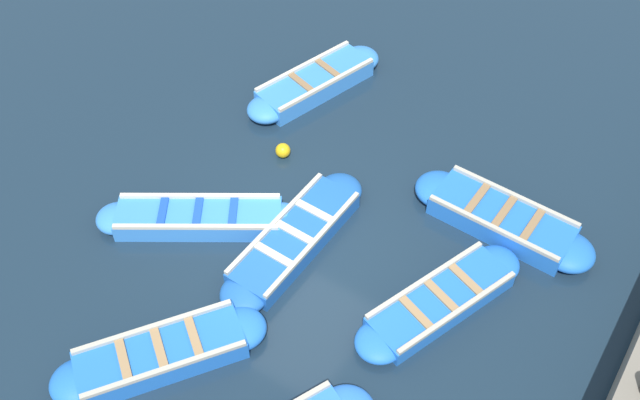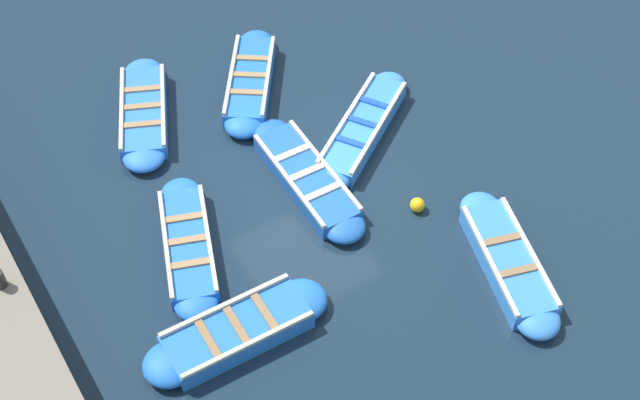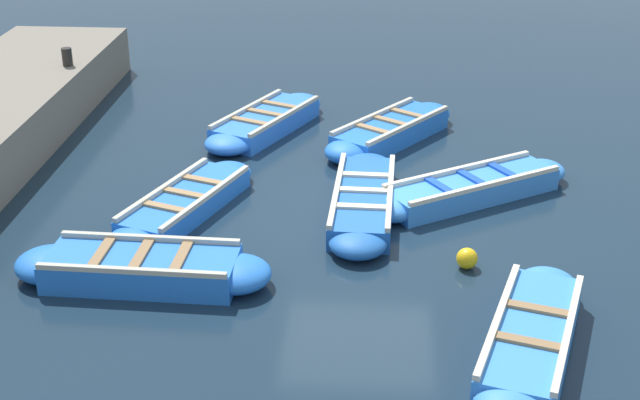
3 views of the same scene
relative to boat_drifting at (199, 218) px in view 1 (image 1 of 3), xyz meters
name	(u,v)px [view 1 (image 1 of 3)]	position (x,y,z in m)	size (l,w,h in m)	color
ground_plane	(295,248)	(-1.72, -0.50, -0.18)	(120.00, 120.00, 0.00)	#162838
boat_drifting	(199,218)	(0.00, 0.00, 0.00)	(3.49, 2.63, 0.41)	#3884E0
boat_broadside	(502,219)	(-4.53, -2.93, 0.02)	(3.46, 1.05, 0.45)	blue
boat_mid_row	(161,355)	(-1.27, 2.46, 0.01)	(2.62, 3.23, 0.44)	blue
boat_end_of_row	(440,301)	(-4.41, -0.80, -0.02)	(1.91, 3.43, 0.37)	blue
boat_outer_right	(295,239)	(-1.69, -0.56, -0.01)	(0.97, 3.65, 0.40)	#1E59AD
boat_tucked	(315,83)	(0.33, -4.24, 0.02)	(1.74, 3.47, 0.45)	#3884E0
buoy_orange_near	(283,150)	(-0.24, -2.25, -0.03)	(0.29, 0.29, 0.29)	#EAB214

